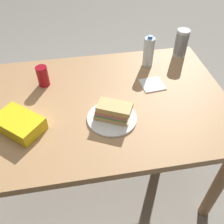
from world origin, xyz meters
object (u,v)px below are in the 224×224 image
dining_table (97,114)px  chip_bag (19,124)px  water_bottle_tall (149,52)px  sandwich (113,111)px  soda_can_red (43,76)px  paper_plate (112,118)px  plastic_cup_stack (181,43)px

dining_table → chip_bag: 0.44m
dining_table → water_bottle_tall: water_bottle_tall is taller
sandwich → chip_bag: size_ratio=0.89×
soda_can_red → water_bottle_tall: water_bottle_tall is taller
water_bottle_tall → paper_plate: bearing=-124.9°
sandwich → soda_can_red: 0.50m
dining_table → sandwich: sandwich is taller
soda_can_red → water_bottle_tall: bearing=8.3°
water_bottle_tall → plastic_cup_stack: 0.26m
water_bottle_tall → dining_table: bearing=-141.3°
paper_plate → plastic_cup_stack: 0.77m
sandwich → water_bottle_tall: water_bottle_tall is taller
dining_table → water_bottle_tall: (0.37, 0.30, 0.20)m
chip_bag → plastic_cup_stack: plastic_cup_stack is taller
dining_table → paper_plate: (0.06, -0.15, 0.10)m
chip_bag → plastic_cup_stack: size_ratio=1.24×
dining_table → sandwich: size_ratio=7.18×
paper_plate → water_bottle_tall: (0.31, 0.45, 0.09)m
water_bottle_tall → plastic_cup_stack: (0.25, 0.08, -0.00)m
dining_table → soda_can_red: 0.38m
water_bottle_tall → plastic_cup_stack: water_bottle_tall is taller
soda_can_red → dining_table: bearing=-35.7°
soda_can_red → plastic_cup_stack: 0.92m
chip_bag → plastic_cup_stack: 1.14m
paper_plate → chip_bag: (-0.46, 0.01, 0.03)m
paper_plate → soda_can_red: (-0.35, 0.35, 0.06)m
paper_plate → water_bottle_tall: 0.55m
dining_table → plastic_cup_stack: (0.62, 0.37, 0.19)m
soda_can_red → chip_bag: soda_can_red is taller
water_bottle_tall → plastic_cup_stack: bearing=17.0°
chip_bag → water_bottle_tall: size_ratio=1.12×
water_bottle_tall → plastic_cup_stack: size_ratio=1.11×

